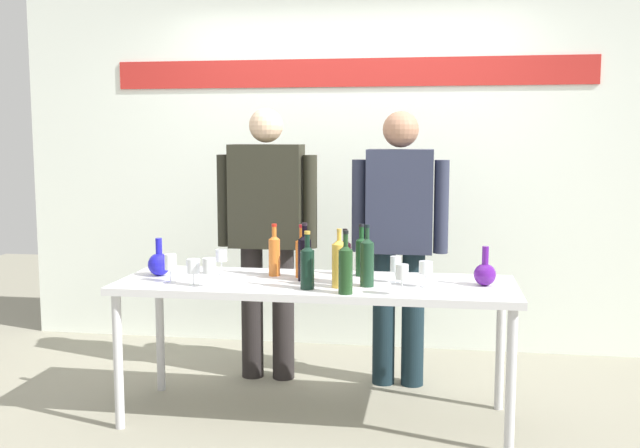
# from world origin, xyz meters

# --- Properties ---
(ground_plane) EXTENTS (10.00, 10.00, 0.00)m
(ground_plane) POSITION_xyz_m (0.00, 0.00, 0.00)
(ground_plane) COLOR gray
(back_wall) EXTENTS (4.94, 0.11, 3.00)m
(back_wall) POSITION_xyz_m (0.00, 1.51, 1.50)
(back_wall) COLOR white
(back_wall) RESTS_ON ground
(display_table) EXTENTS (2.15, 0.70, 0.77)m
(display_table) POSITION_xyz_m (0.00, 0.00, 0.71)
(display_table) COLOR silver
(display_table) RESTS_ON ground
(decanter_blue_left) EXTENTS (0.13, 0.13, 0.21)m
(decanter_blue_left) POSITION_xyz_m (-0.90, 0.03, 0.84)
(decanter_blue_left) COLOR #1D1BBD
(decanter_blue_left) RESTS_ON display_table
(decanter_blue_right) EXTENTS (0.12, 0.12, 0.21)m
(decanter_blue_right) POSITION_xyz_m (0.90, 0.03, 0.84)
(decanter_blue_right) COLOR #551985
(decanter_blue_right) RESTS_ON display_table
(presenter_left) EXTENTS (0.64, 0.22, 1.73)m
(presenter_left) POSITION_xyz_m (-0.42, 0.64, 1.00)
(presenter_left) COLOR black
(presenter_left) RESTS_ON ground
(presenter_right) EXTENTS (0.59, 0.22, 1.70)m
(presenter_right) POSITION_xyz_m (0.42, 0.64, 0.97)
(presenter_right) COLOR #14252D
(presenter_right) RESTS_ON ground
(wine_bottle_0) EXTENTS (0.07, 0.07, 0.32)m
(wine_bottle_0) POSITION_xyz_m (-0.06, 0.01, 0.91)
(wine_bottle_0) COLOR black
(wine_bottle_0) RESTS_ON display_table
(wine_bottle_1) EXTENTS (0.07, 0.07, 0.32)m
(wine_bottle_1) POSITION_xyz_m (0.20, -0.28, 0.90)
(wine_bottle_1) COLOR #1B3C1B
(wine_bottle_1) RESTS_ON display_table
(wine_bottle_2) EXTENTS (0.07, 0.07, 0.29)m
(wine_bottle_2) POSITION_xyz_m (0.23, 0.20, 0.90)
(wine_bottle_2) COLOR #153D1C
(wine_bottle_2) RESTS_ON display_table
(wine_bottle_3) EXTENTS (0.06, 0.06, 0.29)m
(wine_bottle_3) POSITION_xyz_m (0.16, 0.00, 0.90)
(wine_bottle_3) COLOR black
(wine_bottle_3) RESTS_ON display_table
(wine_bottle_4) EXTENTS (0.07, 0.07, 0.30)m
(wine_bottle_4) POSITION_xyz_m (-0.09, 0.10, 0.90)
(wine_bottle_4) COLOR #D4611D
(wine_bottle_4) RESTS_ON display_table
(wine_bottle_5) EXTENTS (0.07, 0.07, 0.33)m
(wine_bottle_5) POSITION_xyz_m (0.29, -0.08, 0.91)
(wine_bottle_5) COLOR #183622
(wine_bottle_5) RESTS_ON display_table
(wine_bottle_6) EXTENTS (0.07, 0.07, 0.30)m
(wine_bottle_6) POSITION_xyz_m (-0.01, -0.20, 0.89)
(wine_bottle_6) COLOR black
(wine_bottle_6) RESTS_ON display_table
(wine_bottle_7) EXTENTS (0.06, 0.06, 0.29)m
(wine_bottle_7) POSITION_xyz_m (-0.26, 0.13, 0.90)
(wine_bottle_7) COLOR orange
(wine_bottle_7) RESTS_ON display_table
(wine_bottle_8) EXTENTS (0.08, 0.08, 0.31)m
(wine_bottle_8) POSITION_xyz_m (0.15, -0.14, 0.91)
(wine_bottle_8) COLOR gold
(wine_bottle_8) RESTS_ON display_table
(wine_glass_left_0) EXTENTS (0.07, 0.07, 0.15)m
(wine_glass_left_0) POSITION_xyz_m (-0.52, -0.23, 0.88)
(wine_glass_left_0) COLOR white
(wine_glass_left_0) RESTS_ON display_table
(wine_glass_left_1) EXTENTS (0.07, 0.07, 0.15)m
(wine_glass_left_1) POSITION_xyz_m (-0.56, 0.11, 0.88)
(wine_glass_left_1) COLOR white
(wine_glass_left_1) RESTS_ON display_table
(wine_glass_left_2) EXTENTS (0.06, 0.06, 0.15)m
(wine_glass_left_2) POSITION_xyz_m (-0.77, -0.14, 0.88)
(wine_glass_left_2) COLOR white
(wine_glass_left_2) RESTS_ON display_table
(wine_glass_left_3) EXTENTS (0.07, 0.07, 0.14)m
(wine_glass_left_3) POSITION_xyz_m (-0.62, -0.20, 0.87)
(wine_glass_left_3) COLOR white
(wine_glass_left_3) RESTS_ON display_table
(wine_glass_right_0) EXTENTS (0.06, 0.06, 0.14)m
(wine_glass_right_0) POSITION_xyz_m (0.43, 0.04, 0.87)
(wine_glass_right_0) COLOR white
(wine_glass_right_0) RESTS_ON display_table
(wine_glass_right_1) EXTENTS (0.07, 0.07, 0.14)m
(wine_glass_right_1) POSITION_xyz_m (0.59, -0.06, 0.87)
(wine_glass_right_1) COLOR white
(wine_glass_right_1) RESTS_ON display_table
(wine_glass_right_2) EXTENTS (0.06, 0.06, 0.16)m
(wine_glass_right_2) POSITION_xyz_m (0.48, -0.28, 0.89)
(wine_glass_right_2) COLOR white
(wine_glass_right_2) RESTS_ON display_table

